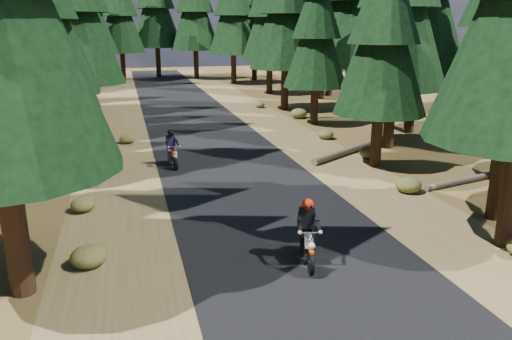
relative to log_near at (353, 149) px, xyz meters
The scene contains 9 objects.
ground 9.27m from the log_near, 131.87° to the right, with size 120.00×120.00×0.00m, color #4D3B1B.
road 6.48m from the log_near, 162.90° to the right, with size 6.00×100.00×0.01m, color black.
shoulder_l 10.96m from the log_near, 169.99° to the right, with size 3.20×100.00×0.01m, color brown.
shoulder_r 2.48m from the log_near, 129.83° to the right, with size 3.20×100.00×0.01m, color brown.
log_near is the anchor object (origin of this frame).
log_far 5.86m from the log_near, 71.36° to the right, with size 0.24×0.24×3.76m, color #4C4233.
understory_shrubs 5.16m from the log_near, behind, with size 14.05×30.35×0.65m.
rider_lead 11.96m from the log_near, 120.88° to the right, with size 0.95×1.94×1.66m.
rider_follow 8.52m from the log_near, behind, with size 0.74×1.82×1.58m.
Camera 1 is at (-4.13, -14.11, 5.78)m, focal length 35.00 mm.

